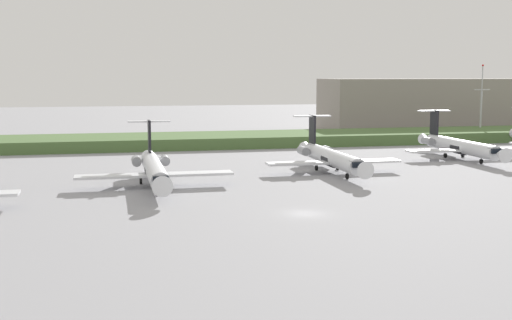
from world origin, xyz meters
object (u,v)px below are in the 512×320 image
(regional_jet_fourth, at_px, (331,157))
(antenna_mast, at_px, (481,107))
(regional_jet_third, at_px, (154,169))
(regional_jet_fifth, at_px, (459,146))

(regional_jet_fourth, distance_m, antenna_mast, 78.74)
(regional_jet_third, height_order, regional_jet_fourth, same)
(regional_jet_third, distance_m, antenna_mast, 107.35)
(regional_jet_third, xyz_separation_m, antenna_mast, (89.47, 59.08, 5.44))
(regional_jet_fourth, distance_m, regional_jet_fifth, 32.48)
(regional_jet_fifth, distance_m, antenna_mast, 49.71)
(regional_jet_fourth, relative_size, regional_jet_fifth, 1.00)
(regional_jet_fifth, height_order, antenna_mast, antenna_mast)
(regional_jet_fifth, bearing_deg, regional_jet_third, -162.53)
(antenna_mast, bearing_deg, regional_jet_third, -146.56)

